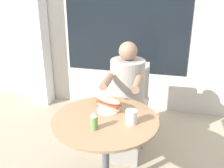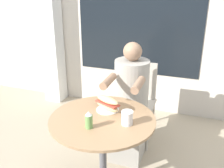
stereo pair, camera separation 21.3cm
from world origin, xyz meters
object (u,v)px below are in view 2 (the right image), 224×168
(cafe_table, at_px, (103,138))
(sandwich_on_plate, at_px, (108,104))
(diner_chair, at_px, (139,94))
(seated_diner, at_px, (130,109))
(drink_cup, at_px, (127,118))
(condiment_bottle, at_px, (89,120))

(cafe_table, distance_m, sandwich_on_plate, 0.28)
(cafe_table, xyz_separation_m, sandwich_on_plate, (-0.01, 0.14, 0.24))
(diner_chair, xyz_separation_m, sandwich_on_plate, (-0.06, -0.80, 0.25))
(diner_chair, relative_size, seated_diner, 0.74)
(diner_chair, xyz_separation_m, drink_cup, (0.15, -0.96, 0.25))
(diner_chair, relative_size, sandwich_on_plate, 3.67)
(seated_diner, relative_size, condiment_bottle, 9.00)
(sandwich_on_plate, height_order, condiment_bottle, condiment_bottle)
(diner_chair, bearing_deg, seated_diner, 89.33)
(sandwich_on_plate, bearing_deg, cafe_table, -86.06)
(cafe_table, height_order, diner_chair, diner_chair)
(seated_diner, bearing_deg, cafe_table, 83.61)
(sandwich_on_plate, xyz_separation_m, drink_cup, (0.21, -0.16, -0.00))
(cafe_table, xyz_separation_m, drink_cup, (0.20, -0.02, 0.24))
(seated_diner, distance_m, condiment_bottle, 0.80)
(cafe_table, distance_m, diner_chair, 0.94)
(seated_diner, relative_size, sandwich_on_plate, 4.96)
(seated_diner, xyz_separation_m, condiment_bottle, (-0.09, -0.75, 0.26))
(condiment_bottle, bearing_deg, diner_chair, 85.25)
(sandwich_on_plate, height_order, drink_cup, sandwich_on_plate)
(diner_chair, height_order, sandwich_on_plate, diner_chair)
(cafe_table, bearing_deg, seated_diner, 84.66)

